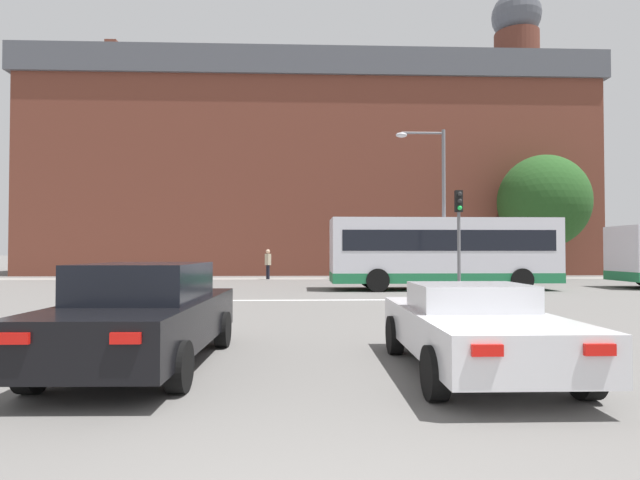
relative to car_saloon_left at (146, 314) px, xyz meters
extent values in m
cube|color=silver|center=(2.44, 10.03, -0.78)|extent=(8.84, 0.30, 0.01)
cube|color=gray|center=(2.44, 23.90, -0.78)|extent=(69.82, 2.50, 0.01)
cube|color=brown|center=(3.22, 34.14, 6.37)|extent=(42.17, 13.37, 14.31)
cube|color=#4C4F56|center=(3.22, 34.14, 14.54)|extent=(43.01, 13.91, 2.03)
cube|color=brown|center=(-12.64, 32.03, 16.58)|extent=(0.90, 0.90, 2.05)
cube|color=brown|center=(-1.78, 36.75, 16.58)|extent=(0.90, 0.90, 2.05)
cube|color=brown|center=(8.22, 36.89, 16.58)|extent=(0.90, 0.90, 2.05)
cube|color=brown|center=(19.06, 33.32, 16.58)|extent=(0.90, 0.90, 2.05)
cylinder|color=#5B2D22|center=(20.87, 34.14, 17.63)|extent=(3.70, 3.70, 4.15)
sphere|color=#4C4F56|center=(20.87, 34.14, 21.24)|extent=(4.11, 4.11, 4.11)
cube|color=black|center=(0.00, 0.01, -0.13)|extent=(1.99, 4.76, 0.68)
cube|color=black|center=(0.00, -0.04, 0.49)|extent=(1.66, 2.16, 0.56)
cylinder|color=black|center=(-0.86, 1.50, -0.47)|extent=(0.24, 0.65, 0.64)
cylinder|color=black|center=(0.93, 1.45, -0.47)|extent=(0.24, 0.65, 0.64)
cylinder|color=black|center=(-0.93, -1.43, -0.47)|extent=(0.24, 0.65, 0.64)
cylinder|color=black|center=(0.86, -1.47, -0.47)|extent=(0.24, 0.65, 0.64)
cube|color=red|center=(-0.64, -2.35, 0.04)|extent=(0.32, 0.06, 0.12)
cube|color=red|center=(0.52, -2.38, 0.04)|extent=(0.32, 0.06, 0.12)
cube|color=silver|center=(4.83, -0.59, -0.18)|extent=(1.89, 4.27, 0.57)
cube|color=silver|center=(4.83, -0.48, 0.29)|extent=(1.61, 1.29, 0.38)
cylinder|color=black|center=(3.95, 0.74, -0.47)|extent=(0.23, 0.64, 0.64)
cylinder|color=black|center=(5.73, 0.72, -0.47)|extent=(0.23, 0.64, 0.64)
cylinder|color=black|center=(3.92, -1.90, -0.47)|extent=(0.23, 0.64, 0.64)
cylinder|color=black|center=(5.70, -1.92, -0.47)|extent=(0.23, 0.64, 0.64)
cube|color=red|center=(4.23, -2.73, -0.04)|extent=(0.32, 0.05, 0.12)
cube|color=red|center=(5.38, -2.74, -0.04)|extent=(0.32, 0.05, 0.12)
cube|color=silver|center=(8.74, 14.69, 0.99)|extent=(10.06, 2.54, 2.86)
cube|color=#1E7042|center=(8.74, 14.69, -0.22)|extent=(10.08, 2.56, 0.44)
cube|color=black|center=(8.74, 14.69, 1.42)|extent=(9.26, 2.57, 0.90)
cylinder|color=black|center=(11.86, 15.90, -0.29)|extent=(1.00, 0.28, 1.00)
cylinder|color=black|center=(11.86, 13.47, -0.29)|extent=(1.00, 0.28, 1.00)
cylinder|color=black|center=(5.62, 15.90, -0.29)|extent=(1.00, 0.28, 1.00)
cylinder|color=black|center=(5.62, 13.47, -0.29)|extent=(1.00, 0.28, 1.00)
cylinder|color=slate|center=(7.93, 23.45, 0.75)|extent=(0.12, 0.12, 3.07)
cube|color=black|center=(7.93, 23.45, 2.68)|extent=(0.26, 0.20, 0.80)
sphere|color=red|center=(7.93, 23.32, 2.94)|extent=(0.17, 0.17, 0.17)
sphere|color=black|center=(7.93, 23.32, 2.68)|extent=(0.17, 0.17, 0.17)
sphere|color=black|center=(7.93, 23.32, 2.42)|extent=(0.17, 0.17, 0.17)
cylinder|color=slate|center=(8.15, 10.41, 0.80)|extent=(0.12, 0.12, 3.18)
cube|color=black|center=(8.15, 10.41, 2.79)|extent=(0.26, 0.20, 0.80)
sphere|color=black|center=(8.15, 10.28, 3.05)|extent=(0.17, 0.17, 0.17)
sphere|color=black|center=(8.15, 10.28, 2.79)|extent=(0.17, 0.17, 0.17)
sphere|color=#1ED14C|center=(8.15, 10.28, 2.54)|extent=(0.17, 0.17, 0.17)
cylinder|color=slate|center=(8.66, 14.05, 2.77)|extent=(0.16, 0.16, 7.12)
cylinder|color=slate|center=(7.72, 14.05, 6.19)|extent=(1.87, 0.10, 0.10)
ellipsoid|color=#B2B2B7|center=(6.78, 14.05, 6.09)|extent=(0.50, 0.36, 0.22)
cylinder|color=black|center=(0.26, 23.21, -0.35)|extent=(0.13, 0.13, 0.88)
cylinder|color=black|center=(0.35, 23.07, -0.35)|extent=(0.13, 0.13, 0.88)
cube|color=tan|center=(0.30, 23.14, 0.45)|extent=(0.41, 0.45, 0.70)
sphere|color=tan|center=(0.30, 23.14, 0.93)|extent=(0.27, 0.27, 0.27)
cylinder|color=#333851|center=(4.79, 24.22, -0.35)|extent=(0.13, 0.13, 0.88)
cylinder|color=#333851|center=(4.65, 24.13, -0.35)|extent=(0.13, 0.13, 0.88)
cube|color=navy|center=(4.72, 24.18, 0.44)|extent=(0.45, 0.41, 0.70)
sphere|color=tan|center=(4.72, 24.18, 0.93)|extent=(0.26, 0.26, 0.26)
cylinder|color=brown|center=(4.47, 23.06, -0.40)|extent=(0.13, 0.13, 0.78)
cylinder|color=brown|center=(4.32, 23.13, -0.40)|extent=(0.13, 0.13, 0.78)
cube|color=#B21E23|center=(4.40, 23.10, 0.31)|extent=(0.46, 0.37, 0.62)
sphere|color=tan|center=(4.40, 23.10, 0.73)|extent=(0.24, 0.24, 0.24)
cylinder|color=#4C3823|center=(18.53, 24.93, 0.49)|extent=(0.36, 0.36, 2.55)
ellipsoid|color=#234C1E|center=(18.53, 24.93, 4.27)|extent=(5.91, 5.91, 6.20)
camera|label=1|loc=(2.36, -7.69, 0.95)|focal=28.00mm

